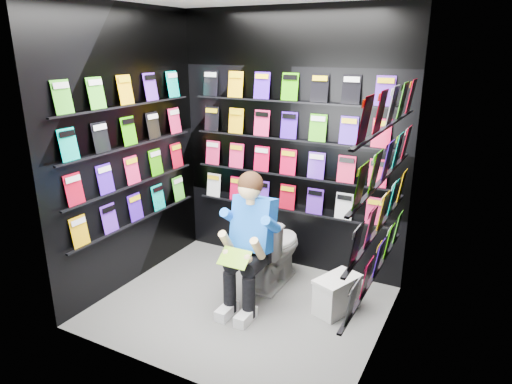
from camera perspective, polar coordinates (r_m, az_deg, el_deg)
The scene contains 13 objects.
floor at distance 4.23m, azimuth -1.82°, elevation -14.07°, with size 2.40×2.40×0.00m, color slate.
wall_back at distance 4.58m, azimuth 4.25°, elevation 6.02°, with size 2.40×0.04×2.60m, color black.
wall_front at distance 2.92m, azimuth -11.79°, elevation -1.23°, with size 2.40×0.04×2.60m, color black.
wall_left at distance 4.42m, azimuth -15.70°, elevation 4.95°, with size 0.04×2.00×2.60m, color black.
wall_right at distance 3.30m, azimuth 16.37°, elevation 0.64°, with size 0.04×2.00×2.60m, color black.
comics_back at distance 4.55m, azimuth 4.10°, elevation 6.01°, with size 2.10×0.06×1.37m, color #E1225B, non-canonical shape.
comics_left at distance 4.40m, azimuth -15.42°, elevation 4.98°, with size 0.06×1.70×1.37m, color #E1225B, non-canonical shape.
comics_right at distance 3.31m, azimuth 15.87°, elevation 0.79°, with size 0.06×1.70×1.37m, color #E1225B, non-canonical shape.
toilet at distance 4.44m, azimuth 2.14°, elevation -7.03°, with size 0.42×0.75×0.73m, color white.
longbox at distance 4.15m, azimuth 10.05°, elevation -12.67°, with size 0.22×0.40×0.30m, color silver.
longbox_lid at distance 4.07m, azimuth 10.17°, elevation -10.67°, with size 0.24×0.42×0.03m, color silver.
reader at distance 3.98m, azimuth -0.19°, elevation -4.10°, with size 0.49×0.71×1.31m, color #0448BE, non-canonical shape.
held_comic at distance 3.77m, azimuth -2.71°, elevation -8.23°, with size 0.26×0.01×0.18m, color green.
Camera 1 is at (1.79, -3.11, 2.24)m, focal length 32.00 mm.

